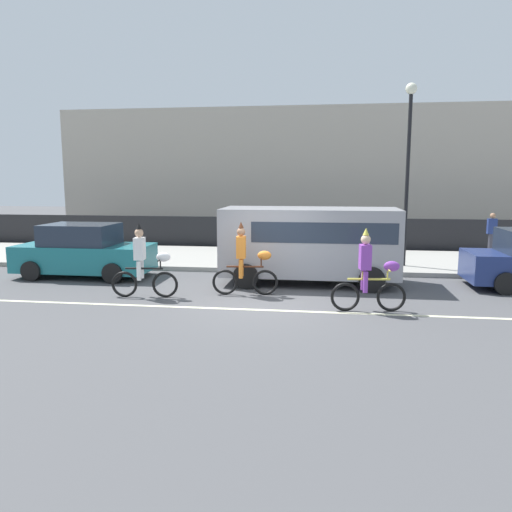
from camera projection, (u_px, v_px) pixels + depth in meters
The scene contains 12 objects.
ground_plane at pixel (262, 305), 12.04m from camera, with size 80.00×80.00×0.00m, color #4C4C4F.
road_centre_line at pixel (259, 310), 11.55m from camera, with size 36.00×0.14×0.01m, color beige.
sidewalk_curb at pixel (284, 259), 18.39m from camera, with size 60.00×5.00×0.15m, color #9E9B93.
fence_line at pixel (290, 234), 21.13m from camera, with size 40.00×0.08×1.40m, color black.
building_backdrop at pixel (324, 174), 28.96m from camera, with size 28.00×8.00×6.64m, color #B2A899.
parade_cyclist_zebra at pixel (145, 265), 12.67m from camera, with size 1.72×0.50×1.92m.
parade_cyclist_orange at pixel (246, 263), 12.93m from camera, with size 1.72×0.50×1.92m.
parade_cyclist_purple at pixel (370, 275), 11.31m from camera, with size 1.72×0.50×1.92m.
parked_van_grey at pixel (312, 240), 14.33m from camera, with size 5.00×2.22×2.18m.
parked_car_teal at pixel (84, 252), 15.40m from camera, with size 4.10×1.92×1.64m.
street_lamp_post at pixel (409, 148), 16.02m from camera, with size 0.36×0.36×5.86m.
pedestrian_onlooker at pixel (491, 233), 18.41m from camera, with size 0.32×0.20×1.62m.
Camera 1 is at (1.49, -11.62, 3.00)m, focal length 35.00 mm.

